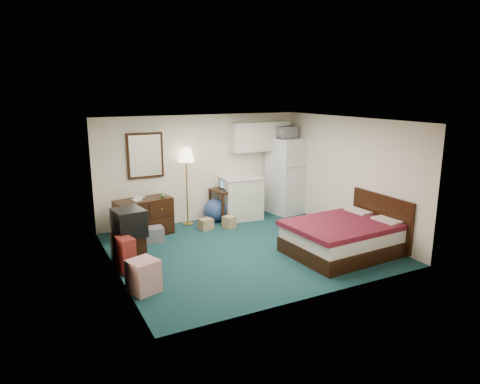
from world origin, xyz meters
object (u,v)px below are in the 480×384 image
desk (226,205)px  floor_lamp (187,187)px  dresser (144,217)px  fridge (286,176)px  tv_stand (129,248)px  bed (342,238)px  kitchen_counter (241,198)px  suitcase (126,255)px

desk → floor_lamp: bearing=163.9°
dresser → desk: size_ratio=1.54×
fridge → tv_stand: (-4.33, -1.45, -0.70)m
tv_stand → desk: bearing=23.7°
floor_lamp → bed: bearing=-57.9°
dresser → tv_stand: dresser is taller
bed → desk: bearing=105.8°
fridge → floor_lamp: bearing=166.5°
kitchen_counter → dresser: bearing=-169.4°
floor_lamp → tv_stand: floor_lamp is taller
dresser → fridge: fridge is taller
suitcase → tv_stand: bearing=60.7°
desk → suitcase: 3.43m
tv_stand → suitcase: bearing=-114.0°
dresser → fridge: bearing=-7.1°
desk → suitcase: size_ratio=1.24×
dresser → floor_lamp: size_ratio=0.66×
suitcase → fridge: bearing=12.0°
dresser → desk: 2.05m
dresser → bed: size_ratio=0.61×
fridge → suitcase: (-4.48, -1.91, -0.64)m
dresser → fridge: 3.75m
kitchen_counter → fridge: (1.27, -0.03, 0.45)m
desk → suitcase: desk is taller
desk → kitchen_counter: size_ratio=0.77×
dresser → suitcase: (-0.78, -1.74, -0.09)m
floor_lamp → fridge: 2.60m
suitcase → floor_lamp: bearing=36.7°
fridge → bed: fridge is taller
floor_lamp → suitcase: floor_lamp is taller
kitchen_counter → suitcase: (-3.22, -1.94, -0.19)m
bed → floor_lamp: bearing=119.0°
kitchen_counter → bed: kitchen_counter is taller
suitcase → dresser: bearing=54.9°
dresser → tv_stand: size_ratio=2.15×
dresser → desk: bearing=-3.6°
floor_lamp → tv_stand: 2.46m
dresser → suitcase: 1.91m
desk → tv_stand: (-2.66, -1.50, -0.13)m
floor_lamp → kitchen_counter: bearing=-6.0°
bed → fridge: bearing=74.4°
desk → fridge: 1.76m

